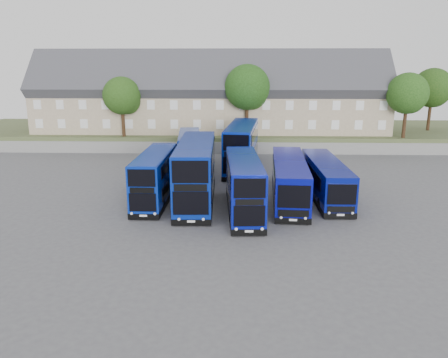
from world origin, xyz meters
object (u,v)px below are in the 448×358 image
(coach_east_a, at_px, (289,180))
(tree_west, at_px, (123,97))
(dd_front_mid, at_px, (196,173))
(tree_mid, at_px, (248,89))
(tree_east, at_px, (408,95))
(tree_far, at_px, (433,89))
(dd_front_left, at_px, (155,178))

(coach_east_a, bearing_deg, tree_west, 135.89)
(tree_west, bearing_deg, dd_front_mid, -62.16)
(tree_west, bearing_deg, tree_mid, 1.79)
(dd_front_mid, bearing_deg, coach_east_a, 2.35)
(coach_east_a, bearing_deg, tree_mid, 101.54)
(tree_east, xyz_separation_m, tree_far, (6.00, 7.00, 0.34))
(dd_front_mid, xyz_separation_m, tree_far, (30.70, 28.39, 5.32))
(dd_front_mid, relative_size, coach_east_a, 0.99)
(dd_front_mid, bearing_deg, tree_east, 39.09)
(tree_west, bearing_deg, dd_front_left, -69.73)
(dd_front_mid, xyz_separation_m, tree_west, (-11.30, 21.39, 4.64))
(dd_front_left, distance_m, tree_west, 23.42)
(tree_west, xyz_separation_m, tree_mid, (16.00, 0.50, 1.02))
(dd_front_left, height_order, tree_mid, tree_mid)
(tree_far, bearing_deg, coach_east_a, -129.55)
(coach_east_a, bearing_deg, dd_front_left, -173.34)
(tree_mid, distance_m, tree_east, 20.02)
(coach_east_a, xyz_separation_m, tree_far, (22.98, 27.83, 6.07))
(coach_east_a, height_order, tree_east, tree_east)
(tree_mid, relative_size, tree_far, 1.06)
(coach_east_a, bearing_deg, dd_front_mid, -172.37)
(tree_mid, bearing_deg, dd_front_mid, -102.13)
(dd_front_left, height_order, tree_far, tree_far)
(tree_mid, bearing_deg, dd_front_left, -110.22)
(dd_front_mid, distance_m, tree_west, 24.63)
(tree_mid, bearing_deg, coach_east_a, -81.94)
(dd_front_left, bearing_deg, coach_east_a, 3.48)
(tree_west, height_order, tree_far, tree_far)
(dd_front_mid, bearing_deg, tree_far, 40.96)
(dd_front_left, relative_size, tree_mid, 1.10)
(dd_front_mid, height_order, tree_mid, tree_mid)
(coach_east_a, relative_size, tree_east, 1.54)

